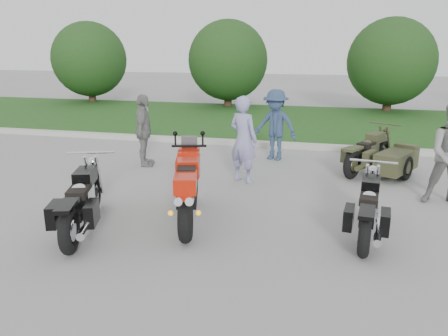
% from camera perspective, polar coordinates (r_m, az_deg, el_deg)
% --- Properties ---
extents(ground, '(80.00, 80.00, 0.00)m').
position_cam_1_polar(ground, '(7.14, -0.94, -7.73)').
color(ground, '#979892').
rests_on(ground, ground).
extents(curb, '(60.00, 0.30, 0.15)m').
position_cam_1_polar(curb, '(12.75, 5.91, 3.09)').
color(curb, '#B8B5AD').
rests_on(curb, ground).
extents(grass_strip, '(60.00, 8.00, 0.14)m').
position_cam_1_polar(grass_strip, '(16.80, 7.91, 6.05)').
color(grass_strip, '#2B5E20').
rests_on(grass_strip, ground).
extents(tree_far_left, '(3.60, 3.60, 4.00)m').
position_cam_1_polar(tree_far_left, '(23.02, -17.18, 13.41)').
color(tree_far_left, '#3F2B1C').
rests_on(tree_far_left, ground).
extents(tree_mid_left, '(3.60, 3.60, 4.00)m').
position_cam_1_polar(tree_mid_left, '(20.39, 0.53, 13.87)').
color(tree_mid_left, '#3F2B1C').
rests_on(tree_mid_left, ground).
extents(tree_mid_right, '(3.60, 3.60, 4.00)m').
position_cam_1_polar(tree_mid_right, '(19.98, 21.00, 12.83)').
color(tree_mid_right, '#3F2B1C').
rests_on(tree_mid_right, ground).
extents(sportbike_red, '(0.83, 2.23, 1.08)m').
position_cam_1_polar(sportbike_red, '(7.13, -4.79, -2.36)').
color(sportbike_red, black).
rests_on(sportbike_red, ground).
extents(cruiser_left, '(0.93, 2.28, 0.91)m').
position_cam_1_polar(cruiser_left, '(7.15, -18.12, -4.52)').
color(cruiser_left, black).
rests_on(cruiser_left, ground).
extents(cruiser_right, '(0.46, 2.19, 0.84)m').
position_cam_1_polar(cruiser_right, '(6.98, 18.34, -5.33)').
color(cruiser_right, black).
rests_on(cruiser_right, ground).
extents(cruiser_sidecar, '(1.71, 2.11, 0.87)m').
position_cam_1_polar(cruiser_sidecar, '(10.42, 20.15, 1.22)').
color(cruiser_sidecar, black).
rests_on(cruiser_sidecar, ground).
extents(person_stripe, '(0.80, 0.70, 1.85)m').
position_cam_1_polar(person_stripe, '(9.24, 2.55, 3.73)').
color(person_stripe, '#8E8EC1').
rests_on(person_stripe, ground).
extents(person_denim, '(1.31, 0.99, 1.79)m').
position_cam_1_polar(person_denim, '(11.19, 6.71, 5.58)').
color(person_denim, navy).
rests_on(person_denim, ground).
extents(person_back, '(0.67, 1.09, 1.74)m').
position_cam_1_polar(person_back, '(10.70, -10.43, 4.82)').
color(person_back, gray).
rests_on(person_back, ground).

